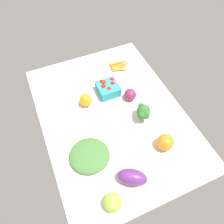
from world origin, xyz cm
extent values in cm
cube|color=silver|center=(0.00, 0.00, 1.00)|extent=(104.00, 76.00, 2.00)
ellipsoid|color=orange|center=(12.05, 10.88, 6.05)|extent=(9.60, 9.60, 8.10)
cylinder|color=#92BD84|center=(-8.80, -14.28, 3.80)|extent=(3.19, 3.19, 3.60)
sphere|color=#306528|center=(-8.80, -14.28, 8.32)|extent=(7.24, 7.24, 7.24)
sphere|color=#286928|center=(-10.74, -12.13, 8.54)|extent=(4.34, 4.34, 4.34)
sphere|color=#2E6930|center=(-11.69, -14.52, 9.51)|extent=(3.33, 3.33, 3.33)
sphere|color=#326829|center=(-5.90, -14.22, 9.41)|extent=(3.16, 3.16, 3.16)
sphere|color=#2F5E22|center=(-11.69, -14.08, 8.41)|extent=(4.09, 4.09, 4.09)
sphere|color=#7F234A|center=(6.07, -13.99, 5.51)|extent=(7.02, 7.02, 7.02)
cone|color=orange|center=(28.70, -19.96, 3.33)|extent=(7.58, 12.93, 2.65)
cone|color=orange|center=(31.24, -20.70, 3.19)|extent=(3.13, 13.95, 2.39)
cone|color=orange|center=(33.32, -21.31, 3.09)|extent=(2.69, 14.60, 2.18)
cone|color=orange|center=(35.59, -21.98, 3.19)|extent=(3.74, 16.52, 2.39)
sphere|color=orange|center=(-28.41, -16.06, 6.21)|extent=(8.43, 8.43, 8.43)
cube|color=teal|center=(15.57, -4.13, 5.00)|extent=(12.00, 12.00, 6.01)
sphere|color=red|center=(18.91, -2.84, 7.66)|extent=(3.34, 3.34, 3.34)
sphere|color=red|center=(16.18, -7.44, 7.25)|extent=(3.16, 3.16, 3.16)
sphere|color=red|center=(19.27, -8.31, 7.51)|extent=(2.89, 2.89, 2.89)
sphere|color=red|center=(16.00, -1.58, 7.45)|extent=(3.13, 3.13, 3.13)
sphere|color=red|center=(13.19, -3.89, 7.80)|extent=(2.62, 2.62, 2.62)
sphere|color=red|center=(20.05, -2.06, 7.62)|extent=(2.67, 2.67, 2.67)
ellipsoid|color=#407034|center=(-19.27, 20.09, 4.11)|extent=(25.70, 26.01, 4.22)
sphere|color=#97C13F|center=(-43.61, 18.48, 5.97)|extent=(7.94, 7.94, 7.94)
ellipsoid|color=#5F2A73|center=(-37.31, 6.35, 5.77)|extent=(13.76, 15.41, 7.54)
camera|label=1|loc=(-62.80, 27.14, 100.60)|focal=34.63mm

